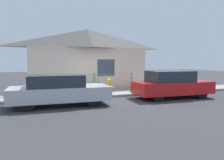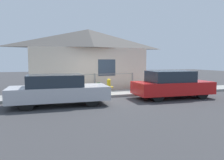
# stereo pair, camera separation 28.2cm
# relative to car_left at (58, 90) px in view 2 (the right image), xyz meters

# --- Properties ---
(ground_plane) EXTENTS (60.00, 60.00, 0.00)m
(ground_plane) POSITION_rel_car_left_xyz_m (2.33, 1.13, -0.68)
(ground_plane) COLOR #38383A
(sidewalk) EXTENTS (24.00, 1.78, 0.14)m
(sidewalk) POSITION_rel_car_left_xyz_m (2.33, 2.02, -0.61)
(sidewalk) COLOR gray
(sidewalk) RESTS_ON ground_plane
(house) EXTENTS (7.65, 2.23, 3.94)m
(house) POSITION_rel_car_left_xyz_m (2.33, 4.30, 2.45)
(house) COLOR beige
(house) RESTS_ON ground_plane
(fence) EXTENTS (4.90, 0.10, 1.05)m
(fence) POSITION_rel_car_left_xyz_m (2.33, 2.77, 0.04)
(fence) COLOR gray
(fence) RESTS_ON sidewalk
(car_left) EXTENTS (4.22, 1.79, 1.33)m
(car_left) POSITION_rel_car_left_xyz_m (0.00, 0.00, 0.00)
(car_left) COLOR #B7B7BC
(car_left) RESTS_ON ground_plane
(car_right) EXTENTS (4.07, 1.83, 1.41)m
(car_right) POSITION_rel_car_left_xyz_m (5.70, 0.00, 0.03)
(car_right) COLOR red
(car_right) RESTS_ON ground_plane
(fire_hydrant) EXTENTS (0.47, 0.21, 0.84)m
(fire_hydrant) POSITION_rel_car_left_xyz_m (2.76, 1.45, -0.10)
(fire_hydrant) COLOR yellow
(fire_hydrant) RESTS_ON sidewalk
(potted_plant_near_hydrant) EXTENTS (0.42, 0.42, 0.54)m
(potted_plant_near_hydrant) POSITION_rel_car_left_xyz_m (2.52, 2.62, -0.25)
(potted_plant_near_hydrant) COLOR slate
(potted_plant_near_hydrant) RESTS_ON sidewalk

